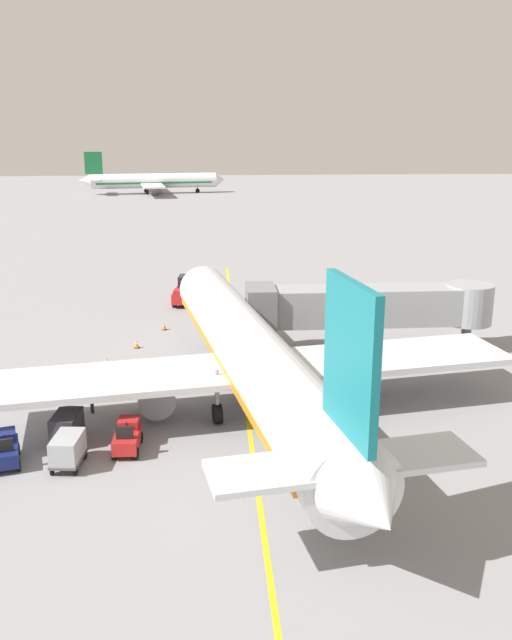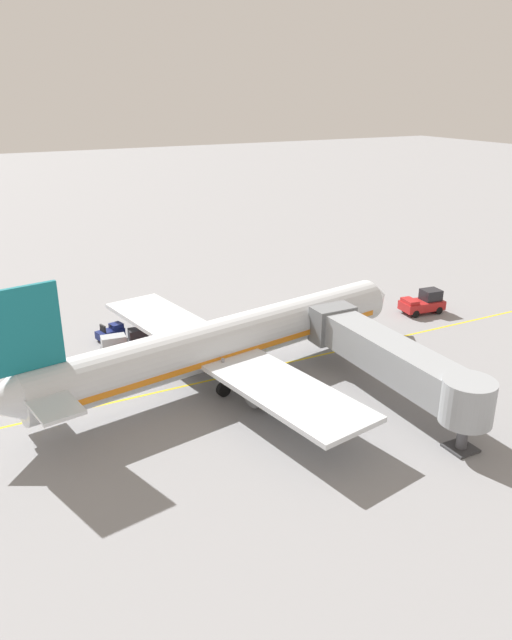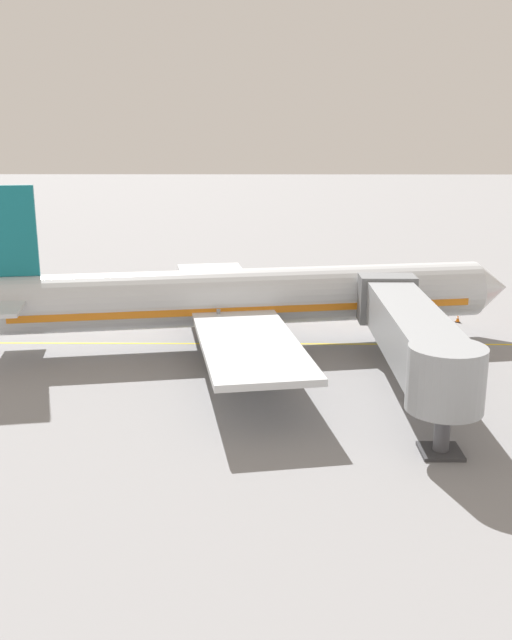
{
  "view_description": "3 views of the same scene",
  "coord_description": "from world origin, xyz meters",
  "px_view_note": "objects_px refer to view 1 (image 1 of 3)",
  "views": [
    {
      "loc": [
        -1.94,
        -36.88,
        15.54
      ],
      "look_at": [
        0.97,
        5.16,
        3.57
      ],
      "focal_mm": 38.04,
      "sensor_mm": 36.0,
      "label": 1
    },
    {
      "loc": [
        39.44,
        -18.16,
        21.64
      ],
      "look_at": [
        -2.4,
        3.52,
        3.37
      ],
      "focal_mm": 33.45,
      "sensor_mm": 36.0,
      "label": 2
    },
    {
      "loc": [
        44.57,
        0.81,
        13.61
      ],
      "look_at": [
        2.68,
        0.37,
        2.37
      ],
      "focal_mm": 39.09,
      "sensor_mm": 36.0,
      "label": 3
    }
  ],
  "objects_px": {
    "pushback_tractor": "(187,291)",
    "baggage_cart_second_in_train": "(68,448)",
    "parked_airliner": "(251,355)",
    "baggage_tug_lead": "(127,437)",
    "safety_cone_wing_tip": "(107,362)",
    "safety_cone_nose_left": "(164,326)",
    "jet_bridge": "(370,306)",
    "baggage_cart_front": "(67,425)",
    "baggage_tug_trailing": "(5,450)",
    "ground_crew_wing_walker": "(91,397)",
    "distant_taxiing_airliner": "(153,181)",
    "safety_cone_nose_right": "(137,344)"
  },
  "relations": [
    {
      "from": "jet_bridge",
      "to": "distant_taxiing_airliner",
      "type": "bearing_deg",
      "value": 101.22
    },
    {
      "from": "jet_bridge",
      "to": "ground_crew_wing_walker",
      "type": "xyz_separation_m",
      "value": [
        -18.02,
        -9.46,
        -2.51
      ]
    },
    {
      "from": "baggage_cart_front",
      "to": "ground_crew_wing_walker",
      "type": "distance_m",
      "value": 3.83
    },
    {
      "from": "safety_cone_nose_right",
      "to": "baggage_cart_second_in_train",
      "type": "bearing_deg",
      "value": -94.51
    },
    {
      "from": "ground_crew_wing_walker",
      "to": "distant_taxiing_airliner",
      "type": "height_order",
      "value": "distant_taxiing_airliner"
    },
    {
      "from": "safety_cone_nose_right",
      "to": "parked_airliner",
      "type": "bearing_deg",
      "value": -56.21
    },
    {
      "from": "pushback_tractor",
      "to": "distant_taxiing_airliner",
      "type": "height_order",
      "value": "distant_taxiing_airliner"
    },
    {
      "from": "baggage_tug_trailing",
      "to": "ground_crew_wing_walker",
      "type": "xyz_separation_m",
      "value": [
        3.14,
        5.85,
        0.24
      ]
    },
    {
      "from": "parked_airliner",
      "to": "pushback_tractor",
      "type": "relative_size",
      "value": 8.08
    },
    {
      "from": "jet_bridge",
      "to": "ground_crew_wing_walker",
      "type": "bearing_deg",
      "value": -152.31
    },
    {
      "from": "pushback_tractor",
      "to": "baggage_cart_front",
      "type": "distance_m",
      "value": 28.97
    },
    {
      "from": "baggage_tug_lead",
      "to": "safety_cone_nose_left",
      "type": "bearing_deg",
      "value": 88.53
    },
    {
      "from": "parked_airliner",
      "to": "baggage_tug_trailing",
      "type": "distance_m",
      "value": 13.8
    },
    {
      "from": "baggage_tug_lead",
      "to": "baggage_tug_trailing",
      "type": "relative_size",
      "value": 0.93
    },
    {
      "from": "parked_airliner",
      "to": "baggage_cart_second_in_train",
      "type": "relative_size",
      "value": 12.61
    },
    {
      "from": "baggage_cart_front",
      "to": "safety_cone_nose_right",
      "type": "bearing_deg",
      "value": 82.67
    },
    {
      "from": "baggage_cart_front",
      "to": "distant_taxiing_airliner",
      "type": "bearing_deg",
      "value": 92.52
    },
    {
      "from": "baggage_tug_trailing",
      "to": "parked_airliner",
      "type": "bearing_deg",
      "value": 26.31
    },
    {
      "from": "parked_airliner",
      "to": "distant_taxiing_airliner",
      "type": "distance_m",
      "value": 134.79
    },
    {
      "from": "baggage_tug_lead",
      "to": "ground_crew_wing_walker",
      "type": "distance_m",
      "value": 5.45
    },
    {
      "from": "pushback_tractor",
      "to": "ground_crew_wing_walker",
      "type": "bearing_deg",
      "value": -100.69
    },
    {
      "from": "pushback_tractor",
      "to": "baggage_cart_second_in_train",
      "type": "distance_m",
      "value": 31.45
    },
    {
      "from": "safety_cone_nose_right",
      "to": "safety_cone_wing_tip",
      "type": "height_order",
      "value": "same"
    },
    {
      "from": "baggage_tug_trailing",
      "to": "baggage_cart_second_in_train",
      "type": "relative_size",
      "value": 0.92
    },
    {
      "from": "baggage_tug_trailing",
      "to": "safety_cone_nose_right",
      "type": "bearing_deg",
      "value": 75.59
    },
    {
      "from": "baggage_cart_front",
      "to": "baggage_cart_second_in_train",
      "type": "xyz_separation_m",
      "value": [
        0.56,
        -2.61,
        0.0
      ]
    },
    {
      "from": "parked_airliner",
      "to": "distant_taxiing_airliner",
      "type": "relative_size",
      "value": 1.05
    },
    {
      "from": "pushback_tractor",
      "to": "safety_cone_nose_left",
      "type": "distance_m",
      "value": 8.74
    },
    {
      "from": "baggage_cart_second_in_train",
      "to": "safety_cone_wing_tip",
      "type": "xyz_separation_m",
      "value": [
        -0.21,
        14.29,
        -0.66
      ]
    },
    {
      "from": "baggage_tug_trailing",
      "to": "distant_taxiing_airliner",
      "type": "height_order",
      "value": "distant_taxiing_airliner"
    },
    {
      "from": "parked_airliner",
      "to": "baggage_tug_trailing",
      "type": "xyz_separation_m",
      "value": [
        -12.17,
        -6.02,
        -2.47
      ]
    },
    {
      "from": "jet_bridge",
      "to": "safety_cone_nose_left",
      "type": "relative_size",
      "value": 29.74
    },
    {
      "from": "baggage_tug_trailing",
      "to": "jet_bridge",
      "type": "bearing_deg",
      "value": 35.88
    },
    {
      "from": "baggage_tug_lead",
      "to": "baggage_cart_front",
      "type": "xyz_separation_m",
      "value": [
        -3.16,
        1.04,
        0.24
      ]
    },
    {
      "from": "baggage_tug_lead",
      "to": "baggage_cart_front",
      "type": "distance_m",
      "value": 3.34
    },
    {
      "from": "safety_cone_nose_left",
      "to": "parked_airliner",
      "type": "bearing_deg",
      "value": -69.57
    },
    {
      "from": "parked_airliner",
      "to": "safety_cone_nose_right",
      "type": "xyz_separation_m",
      "value": [
        -7.68,
        11.47,
        -2.9
      ]
    },
    {
      "from": "baggage_tug_trailing",
      "to": "safety_cone_wing_tip",
      "type": "relative_size",
      "value": 4.63
    },
    {
      "from": "parked_airliner",
      "to": "safety_cone_nose_left",
      "type": "distance_m",
      "value": 17.3
    },
    {
      "from": "safety_cone_wing_tip",
      "to": "ground_crew_wing_walker",
      "type": "bearing_deg",
      "value": -87.96
    },
    {
      "from": "safety_cone_wing_tip",
      "to": "jet_bridge",
      "type": "bearing_deg",
      "value": 4.86
    },
    {
      "from": "baggage_tug_lead",
      "to": "safety_cone_wing_tip",
      "type": "distance_m",
      "value": 13.03
    },
    {
      "from": "jet_bridge",
      "to": "baggage_cart_second_in_train",
      "type": "relative_size",
      "value": 5.94
    },
    {
      "from": "jet_bridge",
      "to": "baggage_cart_front",
      "type": "height_order",
      "value": "jet_bridge"
    },
    {
      "from": "safety_cone_nose_right",
      "to": "safety_cone_wing_tip",
      "type": "bearing_deg",
      "value": -113.63
    },
    {
      "from": "ground_crew_wing_walker",
      "to": "baggage_cart_front",
      "type": "bearing_deg",
      "value": -99.46
    },
    {
      "from": "safety_cone_wing_tip",
      "to": "distant_taxiing_airliner",
      "type": "distance_m",
      "value": 126.33
    },
    {
      "from": "baggage_cart_front",
      "to": "baggage_tug_trailing",
      "type": "bearing_deg",
      "value": -140.45
    },
    {
      "from": "baggage_cart_second_in_train",
      "to": "safety_cone_wing_tip",
      "type": "relative_size",
      "value": 5.0
    },
    {
      "from": "pushback_tractor",
      "to": "baggage_cart_second_in_train",
      "type": "xyz_separation_m",
      "value": [
        -4.73,
        -31.09,
        -0.15
      ]
    }
  ]
}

